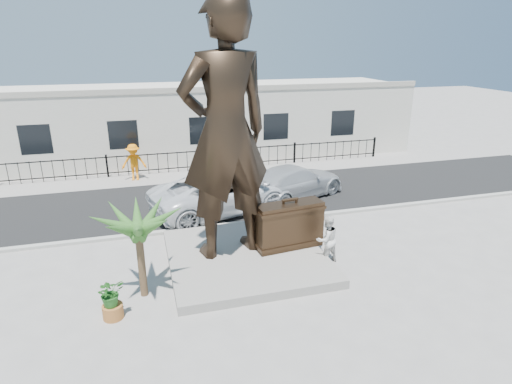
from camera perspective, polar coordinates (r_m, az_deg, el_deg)
The scene contains 16 objects.
ground at distance 13.85m, azimuth 2.29°, elevation -11.71°, with size 100.00×100.00×0.00m, color #9E9991.
street at distance 20.87m, azimuth -4.46°, elevation -0.63°, with size 40.00×7.00×0.01m, color black.
curb at distance 17.67m, azimuth -2.20°, elevation -4.24°, with size 40.00×0.25×0.12m, color #A5A399.
far_sidewalk at distance 24.61m, azimuth -6.31°, elevation 2.48°, with size 40.00×2.50×0.02m, color #9E9991.
plinth at distance 14.91m, azimuth -1.35°, elevation -8.61°, with size 5.20×5.20×0.30m, color gray.
fence at distance 25.20m, azimuth -6.67°, elevation 4.27°, with size 22.00×0.10×1.20m, color black.
building at distance 28.92m, azimuth -8.17°, elevation 9.43°, with size 28.00×7.00×4.40m, color silver.
statue at distance 13.62m, azimuth -4.12°, elevation 7.91°, with size 3.02×1.98×8.29m, color black.
suitcase at distance 14.95m, azimuth 4.46°, elevation -4.44°, with size 2.33×0.74×1.64m, color #342316.
tourist at distance 14.72m, azimuth 9.41°, elevation -6.24°, with size 0.82×0.64×1.69m, color silver.
car_white at distance 18.83m, azimuth -4.59°, elevation -0.08°, with size 2.89×6.26×1.74m, color silver.
car_silver at distance 20.59m, azimuth 5.09°, elevation 1.39°, with size 2.20×5.42×1.57m, color #ACAFB1.
worker at distance 23.94m, azimuth -15.98°, elevation 3.84°, with size 1.28×0.74×1.98m, color orange.
palm_tree at distance 13.58m, azimuth -14.63°, elevation -13.10°, with size 1.80×1.80×3.20m, color #2F5C21, non-canonical shape.
planter at distance 12.74m, azimuth -18.52°, elevation -14.86°, with size 0.56×0.56×0.40m, color #A6612C.
shrub at distance 12.42m, azimuth -18.82°, elevation -12.57°, with size 0.71×0.62×0.79m, color #24611F.
Camera 1 is at (-3.72, -11.24, 7.18)m, focal length 30.00 mm.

